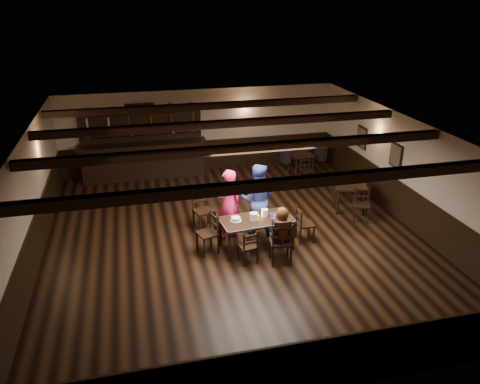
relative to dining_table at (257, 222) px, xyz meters
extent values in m
plane|color=black|center=(-0.39, 0.60, -0.68)|extent=(10.00, 10.00, 0.00)
cube|color=beige|center=(-0.39, 5.60, 0.67)|extent=(9.00, 0.02, 2.70)
cube|color=beige|center=(-0.39, -4.40, 0.67)|extent=(9.00, 0.02, 2.70)
cube|color=beige|center=(-4.89, 0.60, 0.67)|extent=(0.02, 10.00, 2.70)
cube|color=beige|center=(4.11, 0.60, 0.67)|extent=(0.02, 10.00, 2.70)
cube|color=silver|center=(-0.39, 0.60, 2.02)|extent=(9.00, 10.00, 0.02)
cube|color=black|center=(-0.39, 5.57, -0.18)|extent=(9.00, 0.04, 1.00)
cube|color=black|center=(-0.39, -4.37, -0.18)|extent=(9.00, 0.04, 1.00)
cube|color=black|center=(-4.86, 0.60, -0.18)|extent=(0.04, 10.00, 1.00)
cube|color=black|center=(4.08, 0.60, -0.18)|extent=(0.04, 10.00, 1.00)
cube|color=black|center=(-2.29, 5.57, 1.17)|extent=(0.90, 0.03, 1.00)
cube|color=black|center=(-2.29, 5.55, 1.17)|extent=(0.80, 0.02, 0.90)
cube|color=black|center=(4.08, 1.10, 0.92)|extent=(0.03, 0.55, 0.65)
cube|color=#72664C|center=(4.06, 1.10, 0.92)|extent=(0.02, 0.45, 0.55)
cube|color=black|center=(4.08, 3.00, 0.87)|extent=(0.03, 0.55, 0.65)
cube|color=#72664C|center=(4.06, 3.00, 0.87)|extent=(0.02, 0.45, 0.55)
cube|color=black|center=(-0.39, -2.40, 1.92)|extent=(8.90, 0.18, 0.18)
cube|color=black|center=(-0.39, -0.40, 1.92)|extent=(8.90, 0.18, 0.18)
cube|color=black|center=(-0.39, 1.60, 1.92)|extent=(8.90, 0.18, 0.18)
cube|color=black|center=(-0.39, 3.60, 1.92)|extent=(8.90, 0.18, 0.18)
cube|color=black|center=(-0.73, -0.43, -0.32)|extent=(0.07, 0.07, 0.71)
cube|color=black|center=(-0.80, 0.28, -0.32)|extent=(0.07, 0.07, 0.71)
cube|color=black|center=(0.80, -0.28, -0.32)|extent=(0.07, 0.07, 0.71)
cube|color=black|center=(0.73, 0.43, -0.32)|extent=(0.07, 0.07, 0.71)
cube|color=black|center=(0.00, 0.00, 0.05)|extent=(1.73, 0.99, 0.04)
cube|color=#A5A8AD|center=(-0.04, 0.40, 0.05)|extent=(1.65, 0.19, 0.05)
cube|color=#A5A8AD|center=(0.04, -0.40, 0.05)|extent=(1.65, 0.19, 0.05)
cube|color=#A5A8AD|center=(0.81, 0.08, 0.05)|extent=(0.11, 0.83, 0.05)
cube|color=#A5A8AD|center=(-0.81, -0.08, 0.05)|extent=(0.11, 0.83, 0.05)
cube|color=black|center=(-0.22, -0.38, -0.49)|extent=(0.04, 0.04, 0.38)
cube|color=black|center=(-0.16, -0.68, -0.49)|extent=(0.04, 0.04, 0.38)
cube|color=black|center=(-0.54, -0.44, -0.49)|extent=(0.04, 0.04, 0.38)
cube|color=black|center=(-0.48, -0.74, -0.49)|extent=(0.04, 0.04, 0.38)
cube|color=black|center=(-0.35, -0.56, -0.27)|extent=(0.44, 0.42, 0.04)
cube|color=black|center=(-0.32, -0.71, -0.07)|extent=(0.38, 0.10, 0.40)
cube|color=black|center=(-0.32, -0.71, -0.11)|extent=(0.32, 0.08, 0.04)
cube|color=black|center=(-0.32, -0.71, 0.05)|extent=(0.32, 0.08, 0.04)
cube|color=black|center=(0.58, -0.56, -0.44)|extent=(0.04, 0.04, 0.48)
cube|color=black|center=(0.53, -0.93, -0.44)|extent=(0.04, 0.04, 0.48)
cube|color=black|center=(0.18, -0.50, -0.44)|extent=(0.04, 0.04, 0.48)
cube|color=black|center=(0.13, -0.88, -0.44)|extent=(0.04, 0.04, 0.48)
cube|color=black|center=(0.36, -0.72, -0.17)|extent=(0.53, 0.51, 0.04)
cube|color=black|center=(0.33, -0.91, 0.08)|extent=(0.47, 0.11, 0.50)
cube|color=black|center=(0.33, -0.91, 0.03)|extent=(0.40, 0.09, 0.06)
cube|color=black|center=(0.33, -0.91, 0.23)|extent=(0.40, 0.09, 0.06)
cube|color=black|center=(-1.36, 0.22, -0.45)|extent=(0.05, 0.05, 0.45)
cube|color=black|center=(-1.02, 0.33, -0.45)|extent=(0.05, 0.05, 0.45)
cube|color=black|center=(-1.25, -0.14, -0.45)|extent=(0.05, 0.05, 0.45)
cube|color=black|center=(-0.91, -0.04, -0.45)|extent=(0.05, 0.05, 0.45)
cube|color=black|center=(-1.13, 0.09, -0.20)|extent=(0.53, 0.54, 0.04)
cube|color=black|center=(-0.96, 0.15, 0.03)|extent=(0.16, 0.43, 0.47)
cube|color=black|center=(-0.96, 0.15, -0.01)|extent=(0.13, 0.37, 0.05)
cube|color=black|center=(-0.96, 0.15, 0.18)|extent=(0.13, 0.37, 0.05)
cube|color=black|center=(1.39, -0.10, -0.47)|extent=(0.04, 0.04, 0.42)
cube|color=black|center=(1.06, -0.09, -0.47)|extent=(0.04, 0.04, 0.42)
cube|color=black|center=(1.40, 0.25, -0.47)|extent=(0.04, 0.04, 0.42)
cube|color=black|center=(1.07, 0.26, -0.47)|extent=(0.04, 0.04, 0.42)
cube|color=black|center=(1.23, 0.08, -0.24)|extent=(0.41, 0.42, 0.04)
cube|color=black|center=(1.07, 0.09, -0.02)|extent=(0.05, 0.41, 0.44)
cube|color=black|center=(1.07, 0.09, -0.06)|extent=(0.04, 0.35, 0.05)
cube|color=black|center=(1.07, 0.09, 0.11)|extent=(0.04, 0.35, 0.05)
cube|color=black|center=(-1.16, 0.99, -0.44)|extent=(0.05, 0.05, 0.48)
cube|color=black|center=(-1.27, 1.36, -0.44)|extent=(0.05, 0.05, 0.48)
cube|color=black|center=(-0.77, 1.11, -0.44)|extent=(0.05, 0.05, 0.48)
cube|color=black|center=(-0.89, 1.48, -0.44)|extent=(0.05, 0.05, 0.48)
cube|color=black|center=(-1.02, 1.24, -0.17)|extent=(0.58, 0.57, 0.04)
cube|color=black|center=(-1.08, 1.42, 0.08)|extent=(0.46, 0.18, 0.51)
cube|color=black|center=(-1.08, 1.42, 0.03)|extent=(0.40, 0.14, 0.06)
cube|color=black|center=(-1.08, 1.42, 0.23)|extent=(0.40, 0.14, 0.06)
imported|color=#FE3A8B|center=(-0.52, 0.67, 0.20)|extent=(0.72, 0.55, 1.76)
imported|color=navy|center=(0.22, 0.74, 0.23)|extent=(1.06, 0.94, 1.81)
cube|color=black|center=(0.36, -0.59, -0.15)|extent=(0.35, 0.35, 0.14)
cube|color=black|center=(0.36, -0.72, 0.10)|extent=(0.37, 0.22, 0.53)
cylinder|color=black|center=(0.36, -0.72, 0.34)|extent=(0.11, 0.37, 0.37)
sphere|color=#D8A384|center=(0.36, -0.72, 0.51)|extent=(0.23, 0.23, 0.23)
sphere|color=#381F0C|center=(0.36, -0.75, 0.52)|extent=(0.28, 0.28, 0.28)
cone|color=#381F0C|center=(0.36, -0.86, 0.08)|extent=(0.22, 0.22, 0.66)
cylinder|color=white|center=(-0.48, 0.04, 0.08)|extent=(0.26, 0.26, 0.01)
cylinder|color=white|center=(-0.48, 0.04, 0.13)|extent=(0.21, 0.21, 0.07)
cylinder|color=silver|center=(-0.48, 0.04, 0.11)|extent=(0.23, 0.23, 0.04)
cylinder|color=white|center=(-0.07, -0.02, 0.16)|extent=(0.19, 0.19, 0.18)
cylinder|color=white|center=(0.22, 0.09, 0.17)|extent=(0.16, 0.16, 0.18)
cylinder|color=#A5A8AD|center=(0.06, 0.11, 0.09)|extent=(0.05, 0.05, 0.03)
sphere|color=orange|center=(0.06, 0.11, 0.12)|extent=(0.03, 0.03, 0.03)
cylinder|color=silver|center=(0.42, -0.07, 0.13)|extent=(0.04, 0.04, 0.10)
cylinder|color=#A5A8AD|center=(0.44, -0.08, 0.12)|extent=(0.04, 0.04, 0.09)
cylinder|color=silver|center=(0.24, 0.11, 0.12)|extent=(0.06, 0.06, 0.10)
cube|color=maroon|center=(0.48, -0.06, 0.08)|extent=(0.32, 0.25, 0.00)
cube|color=#0F1C4B|center=(0.50, 0.14, 0.08)|extent=(0.36, 0.33, 0.00)
cube|color=black|center=(-2.29, 5.25, -0.13)|extent=(3.81, 0.60, 1.10)
cube|color=black|center=(-2.29, 5.25, 0.45)|extent=(4.01, 0.70, 0.05)
cube|color=black|center=(-2.29, 5.52, 0.42)|extent=(3.81, 0.10, 2.20)
cube|color=black|center=(-2.29, 5.42, 0.67)|extent=(3.71, 0.22, 0.03)
cube|color=black|center=(-2.29, 5.42, 1.02)|extent=(3.71, 0.22, 0.03)
cube|color=black|center=(-2.29, 5.42, 1.37)|extent=(3.71, 0.22, 0.03)
cube|color=black|center=(3.04, 1.42, 0.05)|extent=(1.07, 1.07, 0.04)
cube|color=black|center=(2.60, 1.22, -0.32)|extent=(0.05, 0.05, 0.71)
cube|color=black|center=(2.84, 1.86, -0.32)|extent=(0.05, 0.05, 0.71)
cube|color=black|center=(3.24, 0.98, -0.32)|extent=(0.05, 0.05, 0.71)
cube|color=black|center=(3.48, 1.62, -0.32)|extent=(0.05, 0.05, 0.71)
cube|color=black|center=(2.65, 4.21, 0.05)|extent=(0.77, 0.77, 0.04)
cube|color=black|center=(2.38, 3.90, -0.32)|extent=(0.04, 0.04, 0.71)
cube|color=black|center=(2.33, 4.48, -0.32)|extent=(0.04, 0.04, 0.71)
cube|color=black|center=(2.96, 3.94, -0.32)|extent=(0.04, 0.04, 0.71)
cube|color=black|center=(2.92, 4.53, -0.32)|extent=(0.04, 0.04, 0.71)
cube|color=black|center=(2.14, 4.29, 0.05)|extent=(0.27, 0.39, 0.52)
sphere|color=#D8A384|center=(2.14, 4.29, 0.40)|extent=(0.20, 0.20, 0.20)
sphere|color=black|center=(2.14, 4.29, 0.43)|extent=(0.21, 0.21, 0.21)
cube|color=black|center=(3.36, 4.29, 0.06)|extent=(0.32, 0.42, 0.53)
sphere|color=#D8A384|center=(3.36, 4.29, 0.42)|extent=(0.21, 0.21, 0.21)
sphere|color=black|center=(3.36, 4.29, 0.45)|extent=(0.22, 0.22, 0.22)
camera|label=1|loc=(-2.62, -9.24, 4.85)|focal=35.00mm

